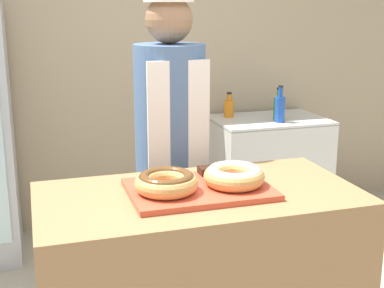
# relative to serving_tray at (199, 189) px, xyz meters

# --- Properties ---
(wall_back) EXTENTS (8.00, 0.06, 2.70)m
(wall_back) POSITION_rel_serving_tray_xyz_m (0.00, 2.13, 0.37)
(wall_back) COLOR tan
(wall_back) RESTS_ON ground_plane
(serving_tray) EXTENTS (0.58, 0.40, 0.02)m
(serving_tray) POSITION_rel_serving_tray_xyz_m (0.00, 0.00, 0.00)
(serving_tray) COLOR #D84C33
(serving_tray) RESTS_ON display_counter
(donut_chocolate_glaze) EXTENTS (0.25, 0.25, 0.08)m
(donut_chocolate_glaze) POSITION_rel_serving_tray_xyz_m (-0.14, -0.02, 0.06)
(donut_chocolate_glaze) COLOR tan
(donut_chocolate_glaze) RESTS_ON serving_tray
(donut_light_glaze) EXTENTS (0.25, 0.25, 0.08)m
(donut_light_glaze) POSITION_rel_serving_tray_xyz_m (0.14, -0.02, 0.06)
(donut_light_glaze) COLOR tan
(donut_light_glaze) RESTS_ON serving_tray
(brownie_back_left) EXTENTS (0.07, 0.07, 0.03)m
(brownie_back_left) POSITION_rel_serving_tray_xyz_m (-0.09, 0.15, 0.03)
(brownie_back_left) COLOR black
(brownie_back_left) RESTS_ON serving_tray
(brownie_back_right) EXTENTS (0.07, 0.07, 0.03)m
(brownie_back_right) POSITION_rel_serving_tray_xyz_m (0.09, 0.15, 0.03)
(brownie_back_right) COLOR black
(brownie_back_right) RESTS_ON serving_tray
(baker_person) EXTENTS (0.36, 0.36, 1.81)m
(baker_person) POSITION_rel_serving_tray_xyz_m (0.05, 0.63, -0.02)
(baker_person) COLOR #4C4C51
(baker_person) RESTS_ON ground_plane
(chest_freezer) EXTENTS (0.87, 0.60, 0.86)m
(chest_freezer) POSITION_rel_serving_tray_xyz_m (1.15, 1.77, -0.55)
(chest_freezer) COLOR silver
(chest_freezer) RESTS_ON ground_plane
(bottle_blue) EXTENTS (0.08, 0.08, 0.28)m
(bottle_blue) POSITION_rel_serving_tray_xyz_m (1.16, 1.62, -0.02)
(bottle_blue) COLOR #1E4CB2
(bottle_blue) RESTS_ON chest_freezer
(bottle_green) EXTENTS (0.07, 0.07, 0.25)m
(bottle_green) POSITION_rel_serving_tray_xyz_m (1.20, 1.72, -0.03)
(bottle_green) COLOR #2D8C38
(bottle_green) RESTS_ON chest_freezer
(bottle_orange) EXTENTS (0.08, 0.08, 0.20)m
(bottle_orange) POSITION_rel_serving_tray_xyz_m (0.86, 1.91, -0.05)
(bottle_orange) COLOR orange
(bottle_orange) RESTS_ON chest_freezer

